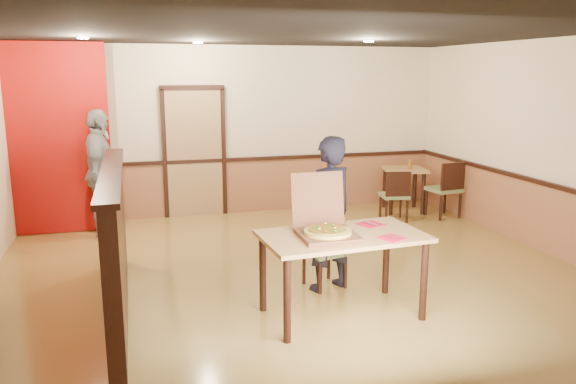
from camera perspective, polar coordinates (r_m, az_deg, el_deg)
name	(u,v)px	position (r m, az deg, el deg)	size (l,w,h in m)	color
floor	(302,282)	(6.52, 1.42, -9.15)	(7.00, 7.00, 0.00)	#A48140
ceiling	(303,29)	(6.10, 1.56, 16.20)	(7.00, 7.00, 0.00)	black
wall_back	(241,131)	(9.53, -4.78, 6.23)	(7.00, 7.00, 0.00)	beige
wall_right	(567,150)	(7.92, 26.51, 3.83)	(7.00, 7.00, 0.00)	beige
wainscot_back	(243,186)	(9.64, -4.64, 0.59)	(7.00, 0.04, 0.90)	#9C5E3E
chair_rail_back	(242,159)	(9.54, -4.67, 3.33)	(7.00, 0.06, 0.06)	black
wainscot_right	(558,223)	(8.07, 25.73, -2.85)	(0.04, 7.00, 0.90)	#9C5E3E
chair_rail_right	(560,188)	(7.96, 25.92, 0.41)	(0.06, 7.00, 0.06)	black
back_door	(194,153)	(9.41, -9.49, 3.89)	(0.90, 0.06, 2.10)	tan
booth_partition	(116,239)	(5.84, -17.09, -4.62)	(0.20, 3.10, 1.44)	black
red_accent_panel	(53,139)	(8.93, -22.78, 4.95)	(1.60, 0.20, 2.78)	#A8100C
spot_a	(83,38)	(7.64, -20.11, 14.50)	(0.14, 0.14, 0.02)	#FFDDB2
spot_b	(198,42)	(8.38, -9.15, 14.78)	(0.14, 0.14, 0.02)	#FFDDB2
spot_c	(369,41)	(7.99, 8.20, 14.95)	(0.14, 0.14, 0.02)	#FFDDB2
main_table	(342,245)	(5.48, 5.55, -5.40)	(1.61, 0.99, 0.83)	tan
diner_chair	(322,246)	(6.33, 3.46, -5.52)	(0.49, 0.49, 0.82)	olive
side_chair_left	(395,194)	(9.15, 10.84, -0.17)	(0.47, 0.47, 0.84)	olive
side_chair_right	(447,187)	(9.57, 15.81, 0.48)	(0.52, 0.52, 0.94)	olive
side_table	(404,178)	(9.87, 11.69, 1.38)	(0.84, 0.84, 0.75)	tan
diner	(328,214)	(6.10, 4.11, -2.26)	(0.62, 0.41, 1.71)	black
passerby	(100,173)	(8.61, -18.52, 1.84)	(1.09, 0.45, 1.85)	gray
pizza_box	(326,228)	(5.36, 3.85, -3.70)	(0.54, 0.64, 0.57)	brown
pizza	(328,232)	(5.31, 4.05, -4.05)	(0.45, 0.45, 0.03)	#DCB750
napkin_near	(392,238)	(5.38, 10.53, -4.61)	(0.28, 0.28, 0.01)	red
napkin_far	(371,224)	(5.81, 8.41, -3.26)	(0.29, 0.29, 0.01)	red
condiment	(410,165)	(9.72, 12.28, 2.70)	(0.06, 0.06, 0.15)	#8B5D19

